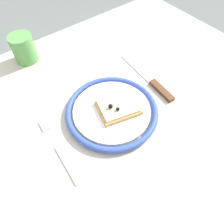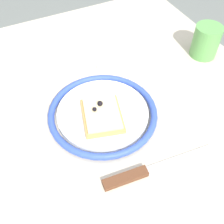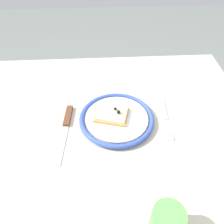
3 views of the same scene
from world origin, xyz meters
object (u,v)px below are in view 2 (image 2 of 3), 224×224
at_px(plate, 103,113).
at_px(cup, 206,41).
at_px(pizza_slice_near, 102,115).
at_px(knife, 141,173).
at_px(fork, 75,73).
at_px(dining_table, 118,154).

xyz_separation_m(plate, cup, (-0.08, 0.35, 0.03)).
bearing_deg(cup, pizza_slice_near, -74.56).
bearing_deg(cup, plate, -76.57).
distance_m(knife, cup, 0.42).
height_order(pizza_slice_near, knife, pizza_slice_near).
xyz_separation_m(pizza_slice_near, fork, (-0.18, 0.00, -0.02)).
bearing_deg(pizza_slice_near, knife, 4.96).
bearing_deg(knife, plate, -178.29).
bearing_deg(plate, knife, 1.71).
bearing_deg(fork, dining_table, 5.68).
bearing_deg(fork, pizza_slice_near, -1.28).
height_order(pizza_slice_near, cup, cup).
bearing_deg(knife, fork, -178.46).
distance_m(plate, cup, 0.36).
distance_m(pizza_slice_near, knife, 0.15).
bearing_deg(dining_table, plate, -159.63).
xyz_separation_m(dining_table, fork, (-0.21, -0.02, 0.11)).
bearing_deg(plate, pizza_slice_near, -28.00).
relative_size(fork, cup, 2.31).
xyz_separation_m(dining_table, pizza_slice_near, (-0.03, -0.03, 0.13)).
height_order(plate, knife, plate).
height_order(pizza_slice_near, fork, pizza_slice_near).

